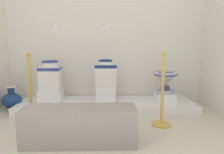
{
  "coord_description": "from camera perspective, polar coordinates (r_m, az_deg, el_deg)",
  "views": [
    {
      "loc": [
        1.75,
        -0.9,
        1.04
      ],
      "look_at": [
        1.85,
        2.62,
        0.52
      ],
      "focal_mm": 34.71,
      "sensor_mm": 36.0,
      "label": 1
    }
  ],
  "objects": [
    {
      "name": "wall_back",
      "position": [
        4.03,
        -1.55,
        16.38
      ],
      "size": [
        3.71,
        0.06,
        3.21
      ],
      "primitive_type": "cube",
      "color": "white",
      "rests_on": "ground_plane"
    },
    {
      "name": "stanchion_post_near_right",
      "position": [
        2.9,
        13.04,
        -7.06
      ],
      "size": [
        0.26,
        0.26,
        0.97
      ],
      "color": "gold",
      "rests_on": "ground_plane"
    },
    {
      "name": "plinth_block_leftmost",
      "position": [
        3.65,
        -1.65,
        -4.47
      ],
      "size": [
        0.32,
        0.34,
        0.23
      ],
      "primitive_type": "cube",
      "color": "white",
      "rests_on": "display_platform"
    },
    {
      "name": "info_placard_first",
      "position": [
        4.07,
        -15.14,
        12.44
      ],
      "size": [
        0.1,
        0.01,
        0.12
      ],
      "color": "white"
    },
    {
      "name": "plinth_block_tall_cobalt",
      "position": [
        3.8,
        -15.71,
        -4.62
      ],
      "size": [
        0.38,
        0.36,
        0.19
      ],
      "primitive_type": "cube",
      "color": "white",
      "rests_on": "display_platform"
    },
    {
      "name": "antique_toilet_rightmost",
      "position": [
        3.71,
        13.9,
        -0.61
      ],
      "size": [
        0.4,
        0.4,
        0.36
      ],
      "color": "#B1B3CE",
      "rests_on": "plinth_block_rightmost"
    },
    {
      "name": "info_placard_second",
      "position": [
        3.97,
        -1.58,
        13.04
      ],
      "size": [
        0.14,
        0.01,
        0.11
      ],
      "color": "white"
    },
    {
      "name": "museum_bench",
      "position": [
        2.37,
        -8.53,
        -12.51
      ],
      "size": [
        1.19,
        0.36,
        0.4
      ],
      "primitive_type": "cube",
      "color": "gray",
      "rests_on": "ground_plane"
    },
    {
      "name": "display_platform",
      "position": [
        3.65,
        -1.44,
        -7.27
      ],
      "size": [
        2.87,
        0.84,
        0.12
      ],
      "primitive_type": "cube",
      "color": "white",
      "rests_on": "ground_plane"
    },
    {
      "name": "decorative_vase_corner",
      "position": [
        3.92,
        -24.92,
        -5.48
      ],
      "size": [
        0.32,
        0.32,
        0.39
      ],
      "color": "white",
      "rests_on": "ground_plane"
    },
    {
      "name": "plinth_block_rightmost",
      "position": [
        3.77,
        13.74,
        -5.12
      ],
      "size": [
        0.31,
        0.33,
        0.13
      ],
      "primitive_type": "cube",
      "color": "white",
      "rests_on": "display_platform"
    },
    {
      "name": "stanchion_post_near_left",
      "position": [
        3.02,
        -20.6,
        -6.53
      ],
      "size": [
        0.24,
        0.24,
        0.96
      ],
      "color": "gold",
      "rests_on": "ground_plane"
    },
    {
      "name": "antique_toilet_tall_cobalt",
      "position": [
        3.74,
        -15.92,
        0.48
      ],
      "size": [
        0.34,
        0.31,
        0.49
      ],
      "color": "white",
      "rests_on": "plinth_block_tall_cobalt"
    },
    {
      "name": "antique_toilet_leftmost",
      "position": [
        3.59,
        -1.68,
        0.99
      ],
      "size": [
        0.35,
        0.26,
        0.46
      ],
      "color": "white",
      "rests_on": "plinth_block_leftmost"
    }
  ]
}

